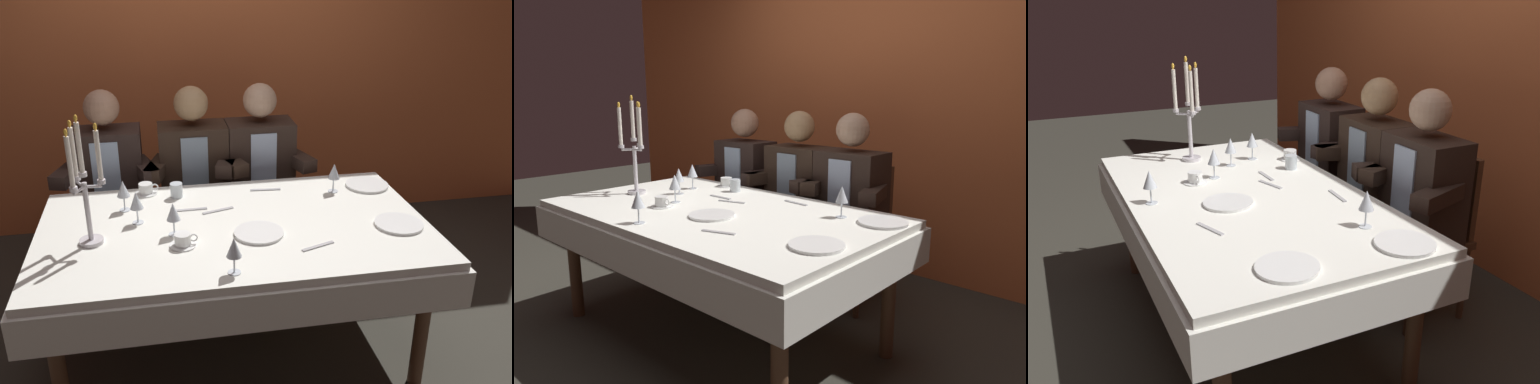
% 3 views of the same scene
% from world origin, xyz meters
% --- Properties ---
extents(ground_plane, '(12.00, 12.00, 0.00)m').
position_xyz_m(ground_plane, '(0.00, 0.00, 0.00)').
color(ground_plane, '#36342C').
extents(back_wall, '(6.00, 0.12, 2.70)m').
position_xyz_m(back_wall, '(0.00, 1.66, 1.35)').
color(back_wall, '#D46838').
rests_on(back_wall, ground_plane).
extents(dining_table, '(1.94, 1.14, 0.74)m').
position_xyz_m(dining_table, '(0.00, 0.00, 0.62)').
color(dining_table, white).
rests_on(dining_table, ground_plane).
extents(candelabra, '(0.15, 0.17, 0.61)m').
position_xyz_m(candelabra, '(-0.68, -0.07, 1.01)').
color(candelabra, silver).
rests_on(candelabra, dining_table).
extents(dinner_plate_0, '(0.24, 0.24, 0.01)m').
position_xyz_m(dinner_plate_0, '(0.79, -0.15, 0.75)').
color(dinner_plate_0, white).
rests_on(dinner_plate_0, dining_table).
extents(dinner_plate_1, '(0.24, 0.24, 0.01)m').
position_xyz_m(dinner_plate_1, '(0.82, 0.35, 0.75)').
color(dinner_plate_1, white).
rests_on(dinner_plate_1, dining_table).
extents(dinner_plate_2, '(0.24, 0.24, 0.01)m').
position_xyz_m(dinner_plate_2, '(0.10, -0.12, 0.75)').
color(dinner_plate_2, white).
rests_on(dinner_plate_2, dining_table).
extents(wine_glass_0, '(0.07, 0.07, 0.16)m').
position_xyz_m(wine_glass_0, '(-0.07, -0.44, 0.85)').
color(wine_glass_0, silver).
rests_on(wine_glass_0, dining_table).
extents(wine_glass_1, '(0.07, 0.07, 0.16)m').
position_xyz_m(wine_glass_1, '(-0.30, -0.05, 0.86)').
color(wine_glass_1, silver).
rests_on(wine_glass_1, dining_table).
extents(wine_glass_2, '(0.07, 0.07, 0.16)m').
position_xyz_m(wine_glass_2, '(-0.54, 0.27, 0.86)').
color(wine_glass_2, silver).
rests_on(wine_glass_2, dining_table).
extents(wine_glass_3, '(0.07, 0.07, 0.16)m').
position_xyz_m(wine_glass_3, '(0.60, 0.31, 0.85)').
color(wine_glass_3, silver).
rests_on(wine_glass_3, dining_table).
extents(wine_glass_4, '(0.07, 0.07, 0.16)m').
position_xyz_m(wine_glass_4, '(-0.47, 0.11, 0.85)').
color(wine_glass_4, silver).
rests_on(wine_glass_4, dining_table).
extents(water_tumbler_0, '(0.07, 0.07, 0.08)m').
position_xyz_m(water_tumbler_0, '(-0.26, 0.39, 0.78)').
color(water_tumbler_0, silver).
rests_on(water_tumbler_0, dining_table).
extents(coffee_cup_0, '(0.13, 0.12, 0.06)m').
position_xyz_m(coffee_cup_0, '(-0.26, -0.17, 0.77)').
color(coffee_cup_0, white).
rests_on(coffee_cup_0, dining_table).
extents(coffee_cup_1, '(0.13, 0.12, 0.06)m').
position_xyz_m(coffee_cup_1, '(-0.43, 0.47, 0.77)').
color(coffee_cup_1, white).
rests_on(coffee_cup_1, dining_table).
extents(spoon_0, '(0.17, 0.07, 0.01)m').
position_xyz_m(spoon_0, '(0.34, -0.29, 0.74)').
color(spoon_0, '#B7B7BC').
rests_on(spoon_0, dining_table).
extents(fork_1, '(0.17, 0.07, 0.01)m').
position_xyz_m(fork_1, '(-0.06, 0.17, 0.74)').
color(fork_1, '#B7B7BC').
rests_on(fork_1, dining_table).
extents(spoon_2, '(0.17, 0.02, 0.01)m').
position_xyz_m(spoon_2, '(-0.20, 0.21, 0.74)').
color(spoon_2, '#B7B7BC').
rests_on(spoon_2, dining_table).
extents(fork_3, '(0.17, 0.03, 0.01)m').
position_xyz_m(fork_3, '(0.24, 0.40, 0.74)').
color(fork_3, '#B7B7BC').
rests_on(fork_3, dining_table).
extents(seated_diner_0, '(0.63, 0.48, 1.24)m').
position_xyz_m(seated_diner_0, '(-0.65, 0.89, 0.74)').
color(seated_diner_0, brown).
rests_on(seated_diner_0, ground_plane).
extents(seated_diner_1, '(0.63, 0.48, 1.24)m').
position_xyz_m(seated_diner_1, '(-0.13, 0.89, 0.74)').
color(seated_diner_1, brown).
rests_on(seated_diner_1, ground_plane).
extents(seated_diner_2, '(0.63, 0.48, 1.24)m').
position_xyz_m(seated_diner_2, '(0.29, 0.89, 0.74)').
color(seated_diner_2, brown).
rests_on(seated_diner_2, ground_plane).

